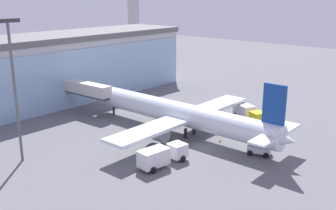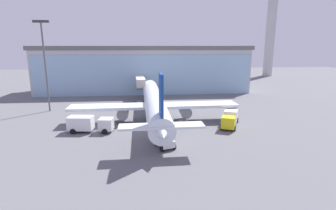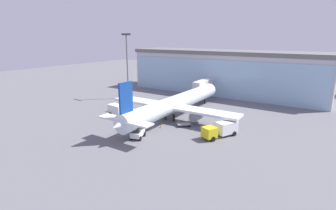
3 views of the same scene
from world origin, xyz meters
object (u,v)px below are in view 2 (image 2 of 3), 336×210
at_px(apron_light_mast, 45,59).
at_px(baggage_cart, 181,122).
at_px(airplane, 154,103).
at_px(jet_bridge, 140,82).
at_px(control_tower, 272,21).
at_px(safety_cone_wingtip, 224,116).
at_px(catering_truck, 89,124).
at_px(safety_cone_nose, 163,130).
at_px(pushback_tug, 165,141).
at_px(fuel_truck, 230,118).

relative_size(apron_light_mast, baggage_cart, 6.08).
bearing_deg(baggage_cart, airplane, 97.62).
relative_size(jet_bridge, control_tower, 0.33).
relative_size(control_tower, safety_cone_wingtip, 74.14).
bearing_deg(catering_truck, airplane, 35.87).
height_order(apron_light_mast, safety_cone_nose, apron_light_mast).
bearing_deg(control_tower, baggage_cart, -125.31).
relative_size(airplane, pushback_tug, 11.10).
distance_m(control_tower, safety_cone_wingtip, 83.78).
xyz_separation_m(fuel_truck, pushback_tug, (-12.51, -9.28, -0.49)).
bearing_deg(baggage_cart, safety_cone_nose, -179.27).
height_order(jet_bridge, airplane, airplane).
relative_size(control_tower, baggage_cart, 13.01).
bearing_deg(safety_cone_nose, catering_truck, 175.05).
height_order(apron_light_mast, safety_cone_wingtip, apron_light_mast).
xyz_separation_m(control_tower, safety_cone_nose, (-55.04, -76.14, -24.15)).
height_order(jet_bridge, fuel_truck, jet_bridge).
relative_size(fuel_truck, safety_cone_wingtip, 13.72).
distance_m(apron_light_mast, airplane, 25.57).
bearing_deg(jet_bridge, apron_light_mast, 118.85).
height_order(apron_light_mast, baggage_cart, apron_light_mast).
height_order(catering_truck, safety_cone_wingtip, catering_truck).
bearing_deg(control_tower, pushback_tug, -123.65).
distance_m(apron_light_mast, safety_cone_wingtip, 39.15).
xyz_separation_m(baggage_cart, safety_cone_wingtip, (9.42, 4.41, -0.23)).
bearing_deg(safety_cone_wingtip, control_tower, 58.37).
bearing_deg(control_tower, catering_truck, -131.85).
xyz_separation_m(control_tower, apron_light_mast, (-78.64, -59.65, -13.15)).
height_order(apron_light_mast, pushback_tug, apron_light_mast).
bearing_deg(fuel_truck, baggage_cart, -72.40).
relative_size(jet_bridge, airplane, 0.33).
xyz_separation_m(airplane, fuel_truck, (13.36, -4.91, -1.90)).
bearing_deg(catering_truck, safety_cone_nose, 1.88).
bearing_deg(catering_truck, safety_cone_wingtip, 21.89).
xyz_separation_m(apron_light_mast, catering_truck, (11.39, -15.43, -9.81)).
relative_size(control_tower, pushback_tug, 11.29).
xyz_separation_m(catering_truck, pushback_tug, (11.92, -8.04, -0.49)).
relative_size(jet_bridge, apron_light_mast, 0.70).
height_order(fuel_truck, safety_cone_nose, fuel_truck).
relative_size(airplane, safety_cone_wingtip, 72.92).
xyz_separation_m(control_tower, catering_truck, (-67.25, -75.08, -22.96)).
bearing_deg(apron_light_mast, control_tower, 37.18).
bearing_deg(fuel_truck, pushback_tug, -28.50).
xyz_separation_m(control_tower, fuel_truck, (-42.81, -73.84, -22.96)).
bearing_deg(airplane, control_tower, -39.80).
bearing_deg(apron_light_mast, fuel_truck, -21.60).
distance_m(apron_light_mast, pushback_tug, 34.64).
relative_size(jet_bridge, baggage_cart, 4.23).
relative_size(fuel_truck, pushback_tug, 2.09).
xyz_separation_m(control_tower, baggage_cart, (-51.50, -72.72, -23.93)).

